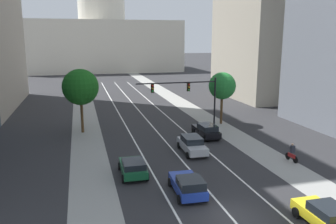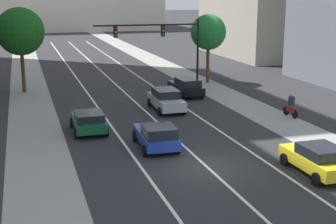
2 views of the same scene
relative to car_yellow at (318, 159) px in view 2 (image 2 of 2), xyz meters
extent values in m
plane|color=#2B2B2D|center=(-4.86, 42.45, -0.77)|extent=(400.00, 400.00, 0.00)
cube|color=gray|center=(-13.05, 37.45, -0.76)|extent=(3.41, 130.00, 0.01)
cube|color=gray|center=(3.33, 37.45, -0.76)|extent=(3.41, 130.00, 0.01)
cube|color=white|center=(-8.10, 27.45, -0.76)|extent=(0.16, 90.00, 0.01)
cube|color=white|center=(-4.86, 27.45, -0.76)|extent=(0.16, 90.00, 0.01)
cube|color=white|center=(-1.62, 27.45, -0.76)|extent=(0.16, 90.00, 0.01)
cube|color=yellow|center=(0.00, 0.08, -0.14)|extent=(1.89, 4.22, 0.63)
cube|color=black|center=(0.00, -0.22, 0.44)|extent=(1.73, 2.08, 0.53)
cylinder|color=black|center=(-0.94, 1.51, -0.45)|extent=(0.22, 0.64, 0.64)
cylinder|color=black|center=(0.94, 1.51, -0.45)|extent=(0.22, 0.64, 0.64)
cylinder|color=black|center=(-0.94, -1.35, -0.45)|extent=(0.22, 0.64, 0.64)
cube|color=#14512D|center=(-9.73, 10.83, -0.16)|extent=(1.94, 4.05, 0.58)
cube|color=black|center=(-9.73, 10.30, 0.37)|extent=(1.75, 2.22, 0.48)
cylinder|color=black|center=(-10.64, 12.21, -0.45)|extent=(0.23, 0.64, 0.64)
cylinder|color=black|center=(-8.77, 12.18, -0.45)|extent=(0.23, 0.64, 0.64)
cylinder|color=black|center=(-10.68, 9.48, -0.45)|extent=(0.23, 0.64, 0.64)
cylinder|color=black|center=(-8.82, 9.45, -0.45)|extent=(0.23, 0.64, 0.64)
cube|color=black|center=(0.00, 19.86, -0.12)|extent=(1.90, 4.76, 0.65)
cube|color=black|center=(0.01, 19.34, 0.49)|extent=(1.70, 2.49, 0.57)
cylinder|color=black|center=(-0.93, 21.44, -0.45)|extent=(0.24, 0.65, 0.64)
cylinder|color=black|center=(0.85, 21.48, -0.45)|extent=(0.24, 0.65, 0.64)
cylinder|color=black|center=(-0.85, 18.23, -0.45)|extent=(0.24, 0.65, 0.64)
cylinder|color=black|center=(0.93, 18.27, -0.45)|extent=(0.24, 0.65, 0.64)
cube|color=#B2B5BA|center=(-3.24, 15.01, -0.10)|extent=(1.92, 4.78, 0.69)
cube|color=black|center=(-3.24, 15.13, 0.54)|extent=(1.73, 2.48, 0.59)
cylinder|color=black|center=(-4.12, 16.64, -0.45)|extent=(0.23, 0.64, 0.64)
cylinder|color=black|center=(-2.30, 16.61, -0.45)|extent=(0.23, 0.64, 0.64)
cylinder|color=black|center=(-4.19, 13.42, -0.45)|extent=(0.23, 0.64, 0.64)
cylinder|color=black|center=(-2.37, 13.38, -0.45)|extent=(0.23, 0.64, 0.64)
cube|color=#1E389E|center=(-6.48, 6.45, -0.15)|extent=(2.04, 4.32, 0.59)
cube|color=black|center=(-6.52, 5.52, 0.43)|extent=(1.80, 2.03, 0.58)
cylinder|color=black|center=(-7.35, 7.93, -0.45)|extent=(0.25, 0.65, 0.64)
cylinder|color=black|center=(-5.49, 7.85, -0.45)|extent=(0.25, 0.65, 0.64)
cylinder|color=black|center=(-7.48, 5.04, -0.45)|extent=(0.25, 0.65, 0.64)
cylinder|color=black|center=(-5.61, 4.96, -0.45)|extent=(0.25, 0.65, 0.64)
cylinder|color=black|center=(1.92, 22.09, 2.46)|extent=(0.20, 0.20, 6.46)
cylinder|color=black|center=(-2.81, 22.09, 5.22)|extent=(9.47, 0.14, 0.14)
cube|color=black|center=(-1.39, 22.09, 4.67)|extent=(0.32, 0.28, 0.96)
sphere|color=red|center=(-1.39, 21.94, 4.97)|extent=(0.20, 0.20, 0.20)
sphere|color=orange|center=(-1.39, 21.94, 4.67)|extent=(0.20, 0.20, 0.20)
sphere|color=green|center=(-1.39, 21.94, 4.37)|extent=(0.20, 0.20, 0.20)
cube|color=black|center=(-5.65, 22.09, 4.67)|extent=(0.32, 0.28, 0.96)
sphere|color=red|center=(-5.65, 21.94, 4.97)|extent=(0.20, 0.20, 0.20)
sphere|color=orange|center=(-5.65, 21.94, 4.67)|extent=(0.20, 0.20, 0.20)
sphere|color=green|center=(-5.65, 21.94, 4.37)|extent=(0.20, 0.20, 0.20)
cylinder|color=black|center=(4.73, 9.82, -0.44)|extent=(0.11, 0.66, 0.66)
cylinder|color=black|center=(4.64, 10.86, -0.44)|extent=(0.11, 0.66, 0.66)
cube|color=#A51919|center=(4.69, 10.34, -0.22)|extent=(0.14, 1.00, 0.36)
cube|color=#262833|center=(4.69, 10.29, 0.41)|extent=(0.38, 0.31, 0.64)
sphere|color=tan|center=(4.68, 10.36, 0.84)|extent=(0.22, 0.22, 0.22)
cylinder|color=#51381E|center=(4.16, 25.17, 1.12)|extent=(0.32, 0.32, 3.77)
sphere|color=#247831|center=(4.16, 25.17, 4.23)|extent=(3.49, 3.49, 3.49)
cylinder|color=#51381E|center=(-13.48, 25.34, 1.21)|extent=(0.32, 0.32, 3.96)
sphere|color=#195919|center=(-13.48, 25.34, 4.66)|extent=(4.21, 4.21, 4.21)
camera|label=1|loc=(-13.59, -15.41, 10.13)|focal=36.72mm
camera|label=2|loc=(-13.59, -19.20, 7.84)|focal=51.50mm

